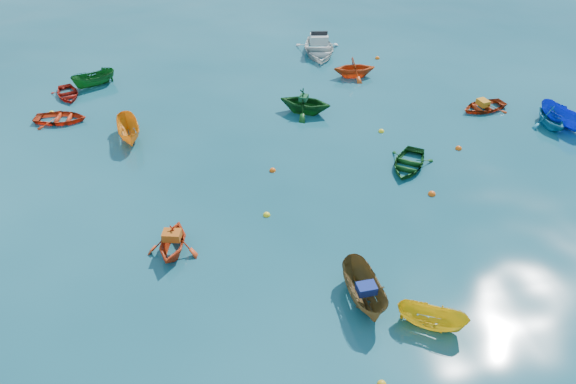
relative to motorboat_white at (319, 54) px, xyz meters
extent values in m
plane|color=#0A3E4A|center=(-5.50, -21.15, 0.00)|extent=(160.00, 160.00, 0.00)
imported|color=brown|center=(-4.00, -22.82, 0.00)|extent=(1.29, 3.22, 1.23)
imported|color=red|center=(-10.79, -18.70, 0.00)|extent=(2.71, 2.95, 1.31)
imported|color=yellow|center=(-2.05, -24.45, 0.00)|extent=(2.61, 2.12, 0.96)
imported|color=#0F4113|center=(0.89, -14.74, 0.00)|extent=(3.50, 3.69, 0.62)
imported|color=teal|center=(10.05, -12.50, 0.00)|extent=(2.20, 2.53, 1.29)
imported|color=red|center=(-16.60, -6.46, 0.00)|extent=(3.23, 2.58, 0.60)
imported|color=orange|center=(-12.73, -9.17, 0.00)|extent=(1.54, 3.17, 1.18)
imported|color=#104615|center=(-2.87, -8.21, 0.00)|extent=(3.84, 3.68, 1.56)
imported|color=#A22E0D|center=(7.43, -9.92, 0.00)|extent=(3.12, 2.50, 0.58)
imported|color=#1130D6|center=(10.82, -12.51, 0.00)|extent=(1.96, 3.27, 1.19)
imported|color=#9F170D|center=(-16.55, -3.33, 0.00)|extent=(2.44, 2.95, 0.53)
imported|color=#CE4613|center=(1.32, -4.11, 0.00)|extent=(2.87, 2.53, 1.41)
imported|color=#14561B|center=(-15.04, -2.21, 0.00)|extent=(2.93, 2.05, 1.06)
imported|color=silver|center=(0.00, 0.00, 0.00)|extent=(3.80, 4.83, 1.51)
cube|color=navy|center=(-4.00, -22.97, 0.78)|extent=(0.70, 0.54, 0.33)
cube|color=#BE5213|center=(-10.77, -18.65, 0.83)|extent=(0.84, 0.71, 0.35)
cube|color=#134D29|center=(-2.96, -8.16, 0.92)|extent=(0.67, 0.73, 0.28)
cube|color=orange|center=(7.33, -9.94, 0.45)|extent=(0.64, 0.77, 0.33)
sphere|color=#F0560D|center=(1.14, -17.16, 0.00)|extent=(0.36, 0.36, 0.36)
sphere|color=#F6590D|center=(-5.78, -13.75, 0.00)|extent=(0.32, 0.32, 0.32)
sphere|color=yellow|center=(-6.66, -17.14, 0.00)|extent=(0.32, 0.32, 0.32)
sphere|color=#E9540C|center=(4.11, -13.70, 0.00)|extent=(0.34, 0.34, 0.34)
sphere|color=yellow|center=(-17.25, -5.37, 0.00)|extent=(0.31, 0.31, 0.31)
sphere|color=orange|center=(3.77, -1.67, 0.00)|extent=(0.32, 0.32, 0.32)
sphere|color=yellow|center=(0.74, -11.20, 0.00)|extent=(0.32, 0.32, 0.32)
camera|label=1|loc=(-9.61, -36.30, 15.63)|focal=35.00mm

